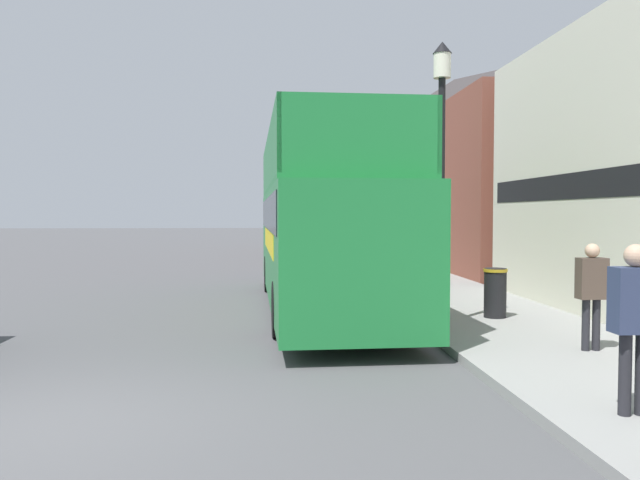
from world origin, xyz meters
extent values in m
plane|color=#4C4C4F|center=(0.00, 21.00, 0.00)|extent=(144.00, 144.00, 0.00)
cube|color=gray|center=(6.88, 18.00, 0.07)|extent=(3.48, 108.00, 0.14)
cube|color=black|center=(8.67, 3.83, 2.80)|extent=(0.12, 12.82, 0.55)
cube|color=brown|center=(11.62, 24.52, 3.15)|extent=(6.00, 25.82, 6.29)
pyramid|color=#383333|center=(11.62, 24.52, 7.65)|extent=(6.00, 25.82, 2.72)
cube|color=#1E7A38|center=(3.53, 7.79, 1.50)|extent=(2.83, 11.21, 2.45)
cube|color=yellow|center=(3.55, 7.23, 1.63)|extent=(2.70, 6.20, 0.45)
cube|color=black|center=(3.53, 7.79, 2.23)|extent=(2.83, 10.32, 0.70)
cube|color=#1E7A38|center=(3.53, 7.79, 2.78)|extent=(2.80, 10.32, 0.10)
cube|color=#1E7A38|center=(2.32, 7.75, 3.42)|extent=(0.38, 10.24, 1.18)
cube|color=#1E7A38|center=(4.74, 7.82, 3.42)|extent=(0.38, 10.24, 1.18)
cube|color=#1E7A38|center=(3.69, 2.70, 3.42)|extent=(2.49, 0.14, 1.18)
cube|color=#1E7A38|center=(3.40, 12.13, 3.42)|extent=(2.54, 1.63, 1.18)
cylinder|color=black|center=(2.31, 11.20, 0.51)|extent=(0.31, 1.02, 1.01)
cylinder|color=black|center=(4.55, 11.27, 0.51)|extent=(0.31, 1.02, 1.01)
cylinder|color=black|center=(2.51, 4.52, 0.51)|extent=(0.31, 1.02, 1.01)
cylinder|color=black|center=(4.75, 4.59, 0.51)|extent=(0.31, 1.02, 1.01)
cube|color=#9E9EA3|center=(4.01, 16.13, 0.54)|extent=(1.95, 4.03, 0.73)
cube|color=black|center=(4.00, 16.01, 1.14)|extent=(1.64, 1.97, 0.48)
cylinder|color=black|center=(3.25, 17.39, 0.31)|extent=(0.23, 0.64, 0.63)
cylinder|color=black|center=(4.88, 17.31, 0.31)|extent=(0.23, 0.64, 0.63)
cylinder|color=black|center=(3.14, 14.94, 0.31)|extent=(0.23, 0.64, 0.63)
cylinder|color=black|center=(4.76, 14.87, 0.31)|extent=(0.23, 0.64, 0.63)
cylinder|color=#232328|center=(5.98, -0.50, 0.57)|extent=(0.13, 0.13, 0.86)
cube|color=#2D3856|center=(6.07, -0.50, 1.33)|extent=(0.46, 0.25, 0.68)
sphere|color=tan|center=(6.07, -0.50, 1.79)|extent=(0.24, 0.24, 0.24)
cylinder|color=#232328|center=(7.11, 2.46, 0.53)|extent=(0.12, 0.12, 0.79)
cylinder|color=#232328|center=(7.28, 2.46, 0.53)|extent=(0.12, 0.12, 0.79)
cube|color=#4C3D33|center=(7.19, 2.46, 1.24)|extent=(0.43, 0.23, 0.62)
sphere|color=tan|center=(7.19, 2.46, 1.66)|extent=(0.22, 0.22, 0.22)
cylinder|color=black|center=(5.53, 4.87, 2.44)|extent=(0.13, 0.13, 4.59)
cylinder|color=silver|center=(5.53, 4.87, 4.96)|extent=(0.32, 0.32, 0.45)
cone|color=black|center=(5.53, 4.87, 5.29)|extent=(0.35, 0.35, 0.22)
cylinder|color=black|center=(5.50, 12.19, 2.31)|extent=(0.13, 0.13, 4.34)
cylinder|color=silver|center=(5.50, 12.19, 4.70)|extent=(0.32, 0.32, 0.45)
cone|color=black|center=(5.50, 12.19, 5.04)|extent=(0.35, 0.35, 0.22)
cylinder|color=black|center=(5.53, 19.50, 2.09)|extent=(0.13, 0.13, 3.89)
cylinder|color=silver|center=(5.53, 19.50, 4.26)|extent=(0.32, 0.32, 0.45)
cone|color=black|center=(5.53, 19.50, 4.59)|extent=(0.35, 0.35, 0.22)
cylinder|color=black|center=(6.83, 5.54, 0.63)|extent=(0.44, 0.44, 0.99)
cylinder|color=#B28E1E|center=(6.83, 5.54, 1.09)|extent=(0.48, 0.48, 0.06)
camera|label=1|loc=(2.34, -6.58, 2.21)|focal=35.00mm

